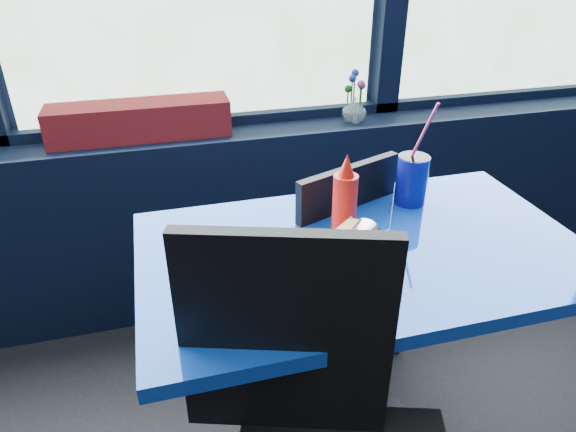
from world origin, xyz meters
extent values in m
cube|color=black|center=(0.00, 2.87, 0.40)|extent=(5.00, 0.26, 0.80)
cube|color=black|center=(0.00, 2.95, 0.81)|extent=(4.80, 0.08, 0.06)
cylinder|color=black|center=(0.30, 2.00, 0.01)|extent=(0.44, 0.44, 0.03)
cylinder|color=black|center=(0.30, 2.00, 0.34)|extent=(0.12, 0.12, 0.68)
cube|color=#0E369C|center=(0.30, 2.00, 0.73)|extent=(1.20, 0.70, 0.04)
cube|color=black|center=(0.00, 1.69, 0.77)|extent=(0.43, 0.17, 0.51)
cube|color=black|center=(0.41, 2.40, 0.43)|extent=(0.52, 0.52, 0.04)
cube|color=black|center=(0.34, 2.22, 0.67)|extent=(0.37, 0.16, 0.44)
cylinder|color=black|center=(0.50, 2.62, 0.20)|extent=(0.02, 0.02, 0.41)
cylinder|color=black|center=(0.63, 2.30, 0.20)|extent=(0.02, 0.02, 0.41)
cylinder|color=black|center=(0.18, 2.50, 0.20)|extent=(0.02, 0.02, 0.41)
cylinder|color=black|center=(0.31, 2.18, 0.20)|extent=(0.02, 0.02, 0.41)
cube|color=maroon|center=(-0.26, 2.88, 0.87)|extent=(0.67, 0.18, 0.13)
imported|color=silver|center=(0.59, 2.83, 0.85)|extent=(0.13, 0.13, 0.10)
cylinder|color=#1E5919|center=(0.58, 2.83, 0.88)|extent=(0.01, 0.01, 0.17)
sphere|color=#1C3CA8|center=(0.58, 2.83, 0.98)|extent=(0.03, 0.03, 0.03)
cylinder|color=#1E5919|center=(0.61, 2.82, 0.87)|extent=(0.01, 0.01, 0.14)
sphere|color=#EB45A9|center=(0.61, 2.82, 0.96)|extent=(0.03, 0.03, 0.03)
cylinder|color=#1E5919|center=(0.59, 2.85, 0.89)|extent=(0.01, 0.01, 0.18)
sphere|color=#1C3CA8|center=(0.59, 2.85, 1.00)|extent=(0.03, 0.03, 0.03)
cylinder|color=#1E5919|center=(0.57, 2.84, 0.86)|extent=(0.01, 0.01, 0.12)
sphere|color=#1E5919|center=(0.57, 2.84, 0.94)|extent=(0.03, 0.03, 0.03)
cylinder|color=#1E5919|center=(0.62, 2.84, 0.87)|extent=(0.01, 0.01, 0.13)
sphere|color=#1E5919|center=(0.62, 2.84, 0.95)|extent=(0.03, 0.03, 0.03)
cylinder|color=red|center=(0.16, 1.91, 0.78)|extent=(0.34, 0.34, 0.05)
cylinder|color=white|center=(0.16, 1.91, 0.76)|extent=(0.33, 0.33, 0.00)
cylinder|color=silver|center=(0.27, 1.95, 0.81)|extent=(0.11, 0.11, 0.09)
sphere|color=brown|center=(0.15, 1.89, 0.81)|extent=(0.06, 0.06, 0.06)
cylinder|color=red|center=(0.14, 1.90, 0.84)|extent=(0.06, 0.06, 0.01)
cylinder|color=red|center=(0.26, 2.06, 0.84)|extent=(0.07, 0.07, 0.19)
cone|color=red|center=(0.26, 2.06, 0.97)|extent=(0.04, 0.04, 0.06)
cylinder|color=#0C1185|center=(0.54, 2.21, 0.83)|extent=(0.10, 0.10, 0.15)
cylinder|color=black|center=(0.54, 2.21, 0.90)|extent=(0.09, 0.09, 0.01)
cylinder|color=#EA3182|center=(0.55, 2.20, 0.97)|extent=(0.06, 0.06, 0.21)
cube|color=white|center=(0.02, 1.86, 0.75)|extent=(0.23, 0.23, 0.00)
camera|label=1|loc=(-0.20, 0.93, 1.50)|focal=32.00mm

